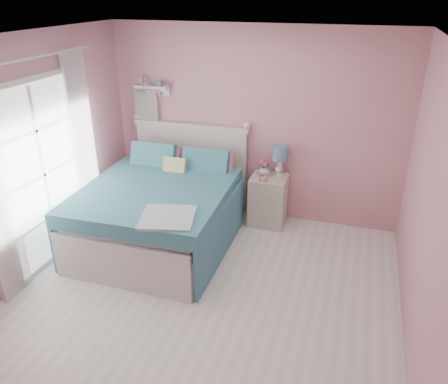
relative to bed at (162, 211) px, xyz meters
The scene contains 12 objects.
floor 1.52m from the bed, 52.21° to the right, with size 4.50×4.50×0.00m, color silver.
room_shell 1.87m from the bed, 52.21° to the right, with size 4.50×4.50×4.50m.
bed is the anchor object (origin of this frame).
nightstand 1.46m from the bed, 35.17° to the left, with size 0.48×0.47×0.69m.
table_lamp 1.70m from the bed, 35.52° to the left, with size 0.21×0.21×0.41m.
vase 1.45m from the bed, 37.96° to the left, with size 0.15×0.15×0.16m, color white.
teacup 1.38m from the bed, 31.76° to the left, with size 0.09×0.09×0.07m, color pink.
roses 1.48m from the bed, 37.89° to the left, with size 0.14×0.11×0.12m.
wall_shelf 1.76m from the bed, 118.10° to the left, with size 0.50×0.15×0.25m.
hanging_dress 1.56m from the bed, 122.55° to the left, with size 0.34×0.03×0.72m, color white.
french_door 1.47m from the bed, 144.87° to the right, with size 0.04×1.32×2.16m.
curtain_far 1.28m from the bed, behind, with size 0.04×0.40×2.32m, color white.
Camera 1 is at (1.34, -3.30, 2.99)m, focal length 35.00 mm.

